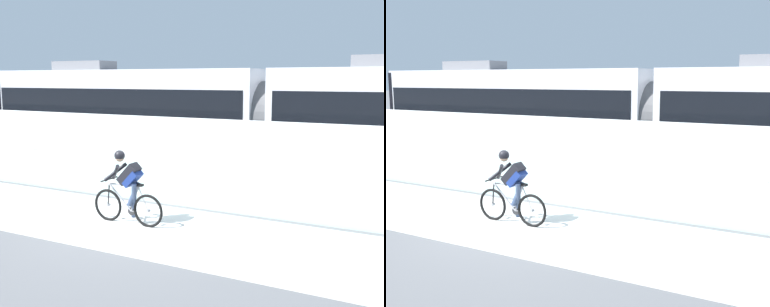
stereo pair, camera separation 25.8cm
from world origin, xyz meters
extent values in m
plane|color=slate|center=(0.00, 0.00, 0.00)|extent=(200.00, 200.00, 0.00)
cube|color=silver|center=(0.00, 0.00, 0.01)|extent=(32.00, 3.20, 0.01)
cube|color=silver|center=(0.00, 1.85, 0.54)|extent=(32.00, 0.05, 1.09)
cube|color=white|center=(0.00, 3.65, 1.01)|extent=(32.00, 0.36, 2.02)
cube|color=#595654|center=(0.00, 6.13, 0.00)|extent=(32.00, 0.08, 0.01)
cube|color=#595654|center=(0.00, 7.57, 0.00)|extent=(32.00, 0.08, 0.01)
cube|color=silver|center=(-4.96, 6.85, 1.90)|extent=(11.00, 2.50, 3.10)
cube|color=black|center=(-4.96, 6.85, 2.25)|extent=(10.56, 2.54, 1.04)
cube|color=#14724C|center=(-4.96, 6.85, 0.53)|extent=(10.78, 2.53, 0.28)
cube|color=slate|center=(-6.94, 6.85, 3.63)|extent=(2.40, 1.10, 0.36)
cube|color=#232326|center=(-8.48, 6.85, 0.36)|extent=(1.40, 1.88, 0.20)
cylinder|color=black|center=(-8.48, 6.13, 0.30)|extent=(0.60, 0.10, 0.60)
cylinder|color=black|center=(-8.48, 7.57, 0.30)|extent=(0.60, 0.10, 0.60)
cube|color=#232326|center=(-1.44, 6.85, 0.36)|extent=(1.40, 1.88, 0.20)
cylinder|color=black|center=(-1.44, 6.13, 0.30)|extent=(0.60, 0.10, 0.60)
cylinder|color=black|center=(-1.44, 7.57, 0.30)|extent=(0.60, 0.10, 0.60)
cube|color=black|center=(-10.41, 6.85, 1.90)|extent=(0.16, 2.54, 2.94)
cube|color=#232326|center=(3.02, 6.85, 0.36)|extent=(1.40, 1.88, 0.20)
cylinder|color=black|center=(3.02, 6.13, 0.30)|extent=(0.60, 0.10, 0.60)
cylinder|color=black|center=(3.02, 7.57, 0.30)|extent=(0.60, 0.10, 0.60)
cylinder|color=#59595B|center=(0.79, 6.85, 1.90)|extent=(0.60, 2.30, 2.30)
torus|color=black|center=(-0.65, 0.00, 0.36)|extent=(0.72, 0.06, 0.72)
cylinder|color=#99999E|center=(-0.65, 0.00, 0.36)|extent=(0.07, 0.10, 0.07)
torus|color=black|center=(0.40, 0.00, 0.36)|extent=(0.72, 0.06, 0.72)
cylinder|color=#99999E|center=(0.40, 0.00, 0.36)|extent=(0.07, 0.10, 0.07)
cylinder|color=#99999E|center=(-0.31, 0.00, 0.57)|extent=(0.60, 0.04, 0.58)
cylinder|color=#99999E|center=(0.07, 0.00, 0.59)|extent=(0.22, 0.04, 0.59)
cylinder|color=#99999E|center=(-0.22, 0.00, 0.86)|extent=(0.76, 0.04, 0.07)
cylinder|color=#99999E|center=(0.19, 0.00, 0.33)|extent=(0.43, 0.03, 0.09)
cylinder|color=#99999E|center=(0.28, 0.00, 0.62)|extent=(0.27, 0.02, 0.53)
cylinder|color=black|center=(-0.62, 0.00, 0.60)|extent=(0.08, 0.03, 0.49)
cube|color=black|center=(0.16, 0.00, 0.90)|extent=(0.24, 0.10, 0.05)
cylinder|color=black|center=(-0.60, 0.00, 0.95)|extent=(0.03, 0.58, 0.03)
cylinder|color=#262628|center=(-0.02, 0.00, 0.30)|extent=(0.18, 0.02, 0.18)
cube|color=black|center=(-0.06, 0.00, 1.11)|extent=(0.50, 0.28, 0.51)
cube|color=navy|center=(0.03, 0.00, 1.02)|extent=(0.38, 0.30, 0.38)
sphere|color=tan|center=(-0.30, 0.00, 1.46)|extent=(0.20, 0.20, 0.20)
sphere|color=black|center=(-0.30, 0.00, 1.49)|extent=(0.23, 0.23, 0.23)
cylinder|color=black|center=(-0.42, 0.00, 1.12)|extent=(0.44, 0.41, 0.41)
cylinder|color=black|center=(-0.42, 0.00, 1.12)|extent=(0.44, 0.41, 0.41)
cylinder|color=#384766|center=(0.05, 0.00, 0.55)|extent=(0.29, 0.33, 0.80)
cylinder|color=#384766|center=(0.05, 0.00, 0.69)|extent=(0.29, 0.33, 0.54)
camera|label=1|loc=(5.70, -8.19, 3.13)|focal=44.37mm
camera|label=2|loc=(5.93, -8.07, 3.13)|focal=44.37mm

